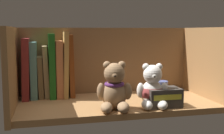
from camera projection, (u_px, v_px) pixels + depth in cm
name	position (u px, v px, depth cm)	size (l,w,h in cm)	color
shelf_board	(116.00, 104.00, 99.89)	(66.24, 30.86, 2.00)	#9E7042
shelf_back_panel	(106.00, 63.00, 113.79)	(68.64, 1.20, 27.61)	brown
shelf_side_panel_left	(12.00, 71.00, 90.61)	(1.60, 33.26, 27.61)	#9E7042
shelf_side_panel_right	(205.00, 65.00, 105.99)	(1.60, 33.26, 27.61)	#9E7042
book_0	(26.00, 68.00, 104.50)	(2.42, 14.45, 21.80)	maroon
book_1	(34.00, 70.00, 105.18)	(2.39, 11.40, 20.46)	slate
book_2	(41.00, 77.00, 106.03)	(1.77, 10.22, 15.13)	brown
book_3	(46.00, 71.00, 106.24)	(1.69, 10.34, 18.98)	tan
book_4	(52.00, 65.00, 106.47)	(2.25, 13.12, 23.36)	#1C5D1B
book_5	(59.00, 68.00, 107.22)	(2.50, 12.48, 20.85)	#BE6F43
book_6	(65.00, 64.00, 107.54)	(1.66, 13.08, 24.09)	#B68947
book_7	(70.00, 65.00, 108.05)	(1.75, 10.90, 22.96)	brown
teddy_bear_larger	(114.00, 89.00, 88.62)	(11.22, 11.70, 15.12)	#93704C
teddy_bear_smaller	(152.00, 90.00, 92.40)	(10.44, 11.13, 14.07)	white
pillar_candle	(161.00, 89.00, 105.15)	(4.86, 4.86, 6.19)	#4C5B99
small_product_box	(163.00, 97.00, 93.08)	(10.92, 7.59, 6.03)	#38332D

